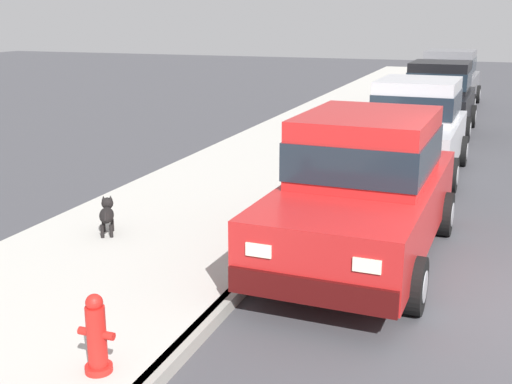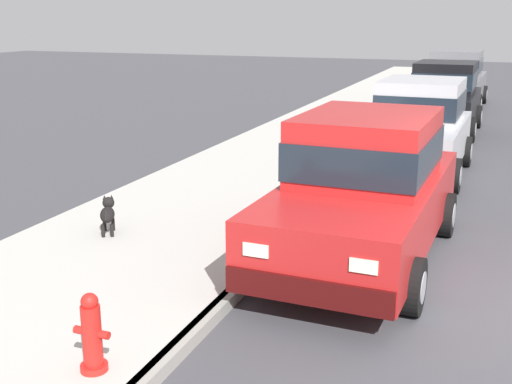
% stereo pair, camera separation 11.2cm
% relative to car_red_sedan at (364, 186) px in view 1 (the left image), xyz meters
% --- Properties ---
extents(curb, '(0.16, 64.00, 0.14)m').
position_rel_car_red_sedan_xyz_m(curb, '(-1.08, -1.04, -0.91)').
color(curb, gray).
rests_on(curb, ground).
extents(sidewalk, '(3.60, 64.00, 0.14)m').
position_rel_car_red_sedan_xyz_m(sidewalk, '(-2.88, -1.04, -0.91)').
color(sidewalk, '#B7B5AD').
rests_on(sidewalk, ground).
extents(car_red_sedan, '(2.14, 4.66, 1.92)m').
position_rel_car_red_sedan_xyz_m(car_red_sedan, '(0.00, 0.00, 0.00)').
color(car_red_sedan, red).
rests_on(car_red_sedan, ground).
extents(car_silver_hatchback, '(2.02, 3.84, 1.88)m').
position_rel_car_red_sedan_xyz_m(car_silver_hatchback, '(0.03, 5.08, -0.01)').
color(car_silver_hatchback, '#BCBCC1').
rests_on(car_silver_hatchback, ground).
extents(car_black_hatchback, '(2.01, 3.83, 1.88)m').
position_rel_car_red_sedan_xyz_m(car_black_hatchback, '(0.02, 10.22, -0.01)').
color(car_black_hatchback, black).
rests_on(car_black_hatchback, ground).
extents(car_grey_sedan, '(2.12, 4.64, 1.92)m').
position_rel_car_red_sedan_xyz_m(car_grey_sedan, '(-0.09, 15.47, 0.00)').
color(car_grey_sedan, slate).
rests_on(car_grey_sedan, ground).
extents(dog_black, '(0.44, 0.68, 0.49)m').
position_rel_car_red_sedan_xyz_m(dog_black, '(-3.49, -0.65, -0.55)').
color(dog_black, black).
rests_on(dog_black, sidewalk).
extents(fire_hydrant, '(0.34, 0.24, 0.72)m').
position_rel_car_red_sedan_xyz_m(fire_hydrant, '(-1.53, -3.87, -0.51)').
color(fire_hydrant, red).
rests_on(fire_hydrant, sidewalk).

